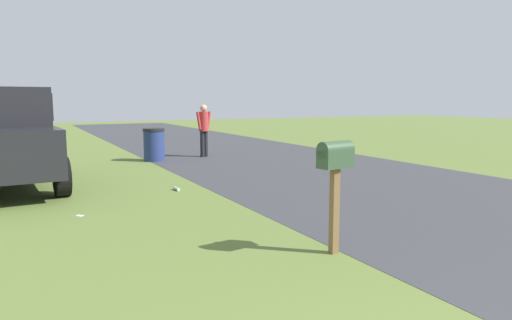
% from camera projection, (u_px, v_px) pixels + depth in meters
% --- Properties ---
extents(road_asphalt, '(60.00, 6.74, 0.01)m').
position_uv_depth(road_asphalt, '(421.00, 197.00, 8.85)').
color(road_asphalt, '#38383D').
rests_on(road_asphalt, ground).
extents(mailbox, '(0.27, 0.47, 1.37)m').
position_uv_depth(mailbox, '(335.00, 165.00, 5.48)').
color(mailbox, brown).
rests_on(mailbox, ground).
extents(pickup_truck, '(4.93, 2.39, 2.09)m').
position_uv_depth(pickup_truck, '(0.00, 136.00, 9.50)').
color(pickup_truck, black).
rests_on(pickup_truck, ground).
extents(trash_bin, '(0.65, 0.65, 0.99)m').
position_uv_depth(trash_bin, '(154.00, 145.00, 14.00)').
color(trash_bin, navy).
rests_on(trash_bin, ground).
extents(pedestrian, '(0.30, 0.55, 1.69)m').
position_uv_depth(pedestrian, '(204.00, 127.00, 14.93)').
color(pedestrian, black).
rests_on(pedestrian, ground).
extents(litter_bottle_near_hydrant, '(0.23, 0.09, 0.07)m').
position_uv_depth(litter_bottle_near_hydrant, '(177.00, 189.00, 9.48)').
color(litter_bottle_near_hydrant, '#B2D8BF').
rests_on(litter_bottle_near_hydrant, ground).
extents(litter_wrapper_midfield_b, '(0.15, 0.14, 0.01)m').
position_uv_depth(litter_wrapper_midfield_b, '(80.00, 215.00, 7.42)').
color(litter_wrapper_midfield_b, silver).
rests_on(litter_wrapper_midfield_b, ground).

